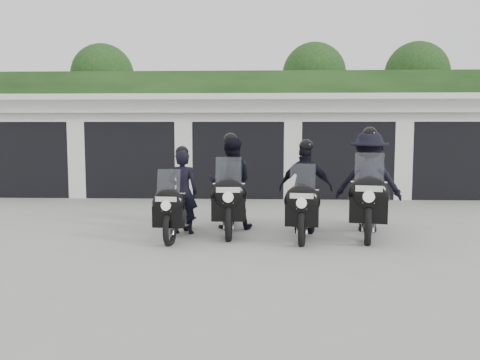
{
  "coord_description": "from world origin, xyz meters",
  "views": [
    {
      "loc": [
        0.64,
        -8.94,
        2.02
      ],
      "look_at": [
        0.26,
        0.51,
        1.05
      ],
      "focal_mm": 38.0,
      "sensor_mm": 36.0,
      "label": 1
    }
  ],
  "objects_px": {
    "police_bike_c": "(305,194)",
    "police_bike_d": "(369,187)",
    "police_bike_a": "(179,200)",
    "police_bike_b": "(230,188)"
  },
  "relations": [
    {
      "from": "police_bike_a",
      "to": "police_bike_d",
      "type": "height_order",
      "value": "police_bike_d"
    },
    {
      "from": "police_bike_c",
      "to": "police_bike_d",
      "type": "distance_m",
      "value": 1.27
    },
    {
      "from": "police_bike_a",
      "to": "police_bike_d",
      "type": "relative_size",
      "value": 0.83
    },
    {
      "from": "police_bike_d",
      "to": "police_bike_c",
      "type": "bearing_deg",
      "value": -156.8
    },
    {
      "from": "police_bike_d",
      "to": "police_bike_b",
      "type": "bearing_deg",
      "value": -171.44
    },
    {
      "from": "police_bike_a",
      "to": "police_bike_d",
      "type": "xyz_separation_m",
      "value": [
        3.59,
        0.48,
        0.21
      ]
    },
    {
      "from": "police_bike_b",
      "to": "police_bike_c",
      "type": "xyz_separation_m",
      "value": [
        1.44,
        -0.4,
        -0.05
      ]
    },
    {
      "from": "police_bike_c",
      "to": "police_bike_b",
      "type": "bearing_deg",
      "value": 172.67
    },
    {
      "from": "police_bike_d",
      "to": "police_bike_a",
      "type": "bearing_deg",
      "value": -160.76
    },
    {
      "from": "police_bike_a",
      "to": "police_bike_c",
      "type": "bearing_deg",
      "value": 10.54
    }
  ]
}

